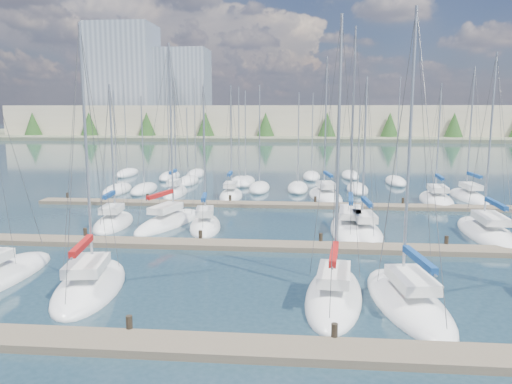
# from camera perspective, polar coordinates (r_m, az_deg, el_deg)

# --- Properties ---
(ground) EXTENTS (400.00, 400.00, 0.00)m
(ground) POSITION_cam_1_polar(r_m,az_deg,el_deg) (75.63, 3.17, 2.70)
(ground) COLOR #223844
(ground) RESTS_ON ground
(dock_near) EXTENTS (44.00, 1.93, 1.10)m
(dock_near) POSITION_cam_1_polar(r_m,az_deg,el_deg) (19.35, -3.38, -17.30)
(dock_near) COLOR #6B5E4C
(dock_near) RESTS_ON ground
(dock_mid) EXTENTS (44.00, 1.93, 1.10)m
(dock_mid) POSITION_cam_1_polar(r_m,az_deg,el_deg) (32.38, 0.33, -6.15)
(dock_mid) COLOR #6B5E4C
(dock_mid) RESTS_ON ground
(dock_far) EXTENTS (44.00, 1.93, 1.10)m
(dock_far) POSITION_cam_1_polar(r_m,az_deg,el_deg) (45.98, 1.81, -1.47)
(dock_far) COLOR #6B5E4C
(dock_far) RESTS_ON ground
(sailboat_h) EXTENTS (3.10, 6.83, 11.47)m
(sailboat_h) POSITION_cam_1_polar(r_m,az_deg,el_deg) (40.14, -15.97, -3.41)
(sailboat_h) COLOR white
(sailboat_h) RESTS_ON ground
(sailboat_r) EXTENTS (2.89, 8.52, 13.76)m
(sailboat_r) POSITION_cam_1_polar(r_m,az_deg,el_deg) (54.27, 23.11, -0.51)
(sailboat_r) COLOR white
(sailboat_r) RESTS_ON ground
(sailboat_k) EXTENTS (3.74, 10.67, 15.55)m
(sailboat_k) POSITION_cam_1_polar(r_m,az_deg,el_deg) (38.25, 10.65, -3.82)
(sailboat_k) COLOR white
(sailboat_k) RESTS_ON ground
(sailboat_c) EXTENTS (4.34, 8.59, 13.66)m
(sailboat_c) POSITION_cam_1_polar(r_m,az_deg,el_deg) (26.59, -18.43, -10.10)
(sailboat_c) COLOR white
(sailboat_c) RESTS_ON ground
(sailboat_n) EXTENTS (2.28, 6.91, 12.63)m
(sailboat_n) POSITION_cam_1_polar(r_m,az_deg,el_deg) (53.04, -9.20, -0.07)
(sailboat_n) COLOR white
(sailboat_n) RESTS_ON ground
(sailboat_l) EXTENTS (2.97, 7.84, 11.84)m
(sailboat_l) POSITION_cam_1_polar(r_m,az_deg,el_deg) (36.72, 12.15, -4.44)
(sailboat_l) COLOR white
(sailboat_l) RESTS_ON ground
(sailboat_o) EXTENTS (2.42, 6.26, 11.98)m
(sailboat_o) POSITION_cam_1_polar(r_m,az_deg,el_deg) (50.73, -2.88, -0.39)
(sailboat_o) COLOR white
(sailboat_o) RESTS_ON ground
(sailboat_i) EXTENTS (4.80, 9.29, 14.52)m
(sailboat_i) POSITION_cam_1_polar(r_m,az_deg,el_deg) (39.53, -9.94, -3.36)
(sailboat_i) COLOR white
(sailboat_i) RESTS_ON ground
(sailboat_p) EXTENTS (4.26, 9.14, 14.76)m
(sailboat_p) POSITION_cam_1_polar(r_m,az_deg,el_deg) (51.09, 7.93, -0.42)
(sailboat_p) COLOR white
(sailboat_p) RESTS_ON ground
(sailboat_e) EXTENTS (4.01, 9.17, 14.00)m
(sailboat_e) POSITION_cam_1_polar(r_m,az_deg,el_deg) (24.35, 16.92, -11.84)
(sailboat_e) COLOR white
(sailboat_e) RESTS_ON ground
(sailboat_m) EXTENTS (3.28, 9.92, 13.49)m
(sailboat_m) POSITION_cam_1_polar(r_m,az_deg,el_deg) (39.16, 24.90, -4.26)
(sailboat_m) COLOR white
(sailboat_m) RESTS_ON ground
(sailboat_d) EXTENTS (3.53, 8.68, 13.79)m
(sailboat_d) POSITION_cam_1_polar(r_m,az_deg,el_deg) (24.30, 8.88, -11.57)
(sailboat_d) COLOR white
(sailboat_d) RESTS_ON ground
(sailboat_q) EXTENTS (3.52, 8.49, 12.05)m
(sailboat_q) POSITION_cam_1_polar(r_m,az_deg,el_deg) (51.52, 19.89, -0.83)
(sailboat_q) COLOR white
(sailboat_q) RESTS_ON ground
(sailboat_j) EXTENTS (3.19, 6.80, 11.35)m
(sailboat_j) POSITION_cam_1_polar(r_m,az_deg,el_deg) (37.79, -5.83, -3.86)
(sailboat_j) COLOR white
(sailboat_j) RESTS_ON ground
(distant_boats) EXTENTS (36.93, 20.75, 13.30)m
(distant_boats) POSITION_cam_1_polar(r_m,az_deg,el_deg) (59.85, -1.56, 1.21)
(distant_boats) COLOR #9EA0A5
(distant_boats) RESTS_ON ground
(shoreline) EXTENTS (400.00, 60.00, 38.00)m
(shoreline) POSITION_cam_1_polar(r_m,az_deg,el_deg) (165.61, -0.32, 8.95)
(shoreline) COLOR #666B51
(shoreline) RESTS_ON ground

